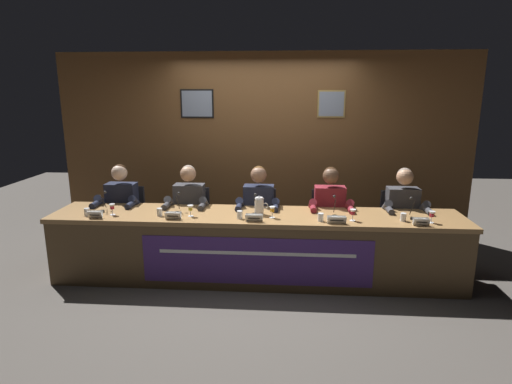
{
  "coord_description": "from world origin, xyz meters",
  "views": [
    {
      "loc": [
        0.33,
        -4.43,
        2.07
      ],
      "look_at": [
        0.0,
        0.0,
        1.01
      ],
      "focal_mm": 29.4,
      "sensor_mm": 36.0,
      "label": 1
    }
  ],
  "objects_px": {
    "juice_glass_left": "(190,209)",
    "panelist_right": "(330,211)",
    "water_cup_right": "(321,218)",
    "panelist_far_right": "(403,212)",
    "microphone_left": "(177,206)",
    "water_cup_center": "(240,215)",
    "microphone_center": "(255,208)",
    "water_cup_far_right": "(403,218)",
    "juice_glass_right": "(353,213)",
    "conference_table": "(255,237)",
    "chair_far_left": "(128,223)",
    "chair_far_right": "(397,230)",
    "water_pitcher_central": "(259,206)",
    "nameplate_right": "(337,220)",
    "water_cup_left": "(160,212)",
    "juice_glass_far_left": "(112,207)",
    "panelist_center": "(258,209)",
    "nameplate_far_left": "(95,215)",
    "juice_glass_far_right": "(432,215)",
    "water_cup_far_left": "(87,212)",
    "nameplate_far_right": "(421,222)",
    "panelist_far_left": "(120,207)",
    "chair_right": "(327,228)",
    "panelist_left": "(188,208)",
    "chair_center": "(259,226)",
    "juice_glass_center": "(272,210)",
    "nameplate_center": "(254,218)",
    "chair_left": "(193,225)",
    "microphone_far_left": "(103,205)",
    "microphone_right": "(335,209)",
    "microphone_far_right": "(412,212)"
  },
  "relations": [
    {
      "from": "panelist_left",
      "to": "juice_glass_far_right",
      "type": "xyz_separation_m",
      "value": [
        2.67,
        -0.55,
        0.14
      ]
    },
    {
      "from": "water_cup_left",
      "to": "water_pitcher_central",
      "type": "xyz_separation_m",
      "value": [
        1.08,
        0.14,
        0.06
      ]
    },
    {
      "from": "panelist_center",
      "to": "juice_glass_right",
      "type": "relative_size",
      "value": 9.82
    },
    {
      "from": "nameplate_far_left",
      "to": "water_cup_right",
      "type": "distance_m",
      "value": 2.39
    },
    {
      "from": "panelist_far_left",
      "to": "chair_right",
      "type": "distance_m",
      "value": 2.56
    },
    {
      "from": "water_cup_right",
      "to": "panelist_far_right",
      "type": "relative_size",
      "value": 0.07
    },
    {
      "from": "juice_glass_left",
      "to": "juice_glass_far_right",
      "type": "relative_size",
      "value": 1.0
    },
    {
      "from": "juice_glass_far_left",
      "to": "chair_center",
      "type": "relative_size",
      "value": 0.14
    },
    {
      "from": "juice_glass_left",
      "to": "microphone_center",
      "type": "height_order",
      "value": "microphone_center"
    },
    {
      "from": "panelist_left",
      "to": "panelist_far_left",
      "type": "bearing_deg",
      "value": 180.0
    },
    {
      "from": "microphone_left",
      "to": "water_cup_center",
      "type": "xyz_separation_m",
      "value": [
        0.72,
        -0.18,
        -0.04
      ]
    },
    {
      "from": "chair_far_left",
      "to": "juice_glass_far_right",
      "type": "distance_m",
      "value": 3.62
    },
    {
      "from": "conference_table",
      "to": "nameplate_right",
      "type": "distance_m",
      "value": 0.9
    },
    {
      "from": "chair_left",
      "to": "microphone_right",
      "type": "relative_size",
      "value": 4.12
    },
    {
      "from": "chair_far_left",
      "to": "juice_glass_center",
      "type": "distance_m",
      "value": 2.04
    },
    {
      "from": "microphone_far_left",
      "to": "chair_right",
      "type": "height_order",
      "value": "microphone_far_left"
    },
    {
      "from": "water_cup_center",
      "to": "chair_far_right",
      "type": "xyz_separation_m",
      "value": [
        1.85,
        0.74,
        -0.36
      ]
    },
    {
      "from": "juice_glass_far_left",
      "to": "panelist_center",
      "type": "xyz_separation_m",
      "value": [
        1.57,
        0.51,
        -0.14
      ]
    },
    {
      "from": "chair_left",
      "to": "chair_right",
      "type": "distance_m",
      "value": 1.69
    },
    {
      "from": "juice_glass_right",
      "to": "conference_table",
      "type": "bearing_deg",
      "value": 177.03
    },
    {
      "from": "microphone_center",
      "to": "water_cup_far_right",
      "type": "distance_m",
      "value": 1.57
    },
    {
      "from": "chair_left",
      "to": "juice_glass_left",
      "type": "bearing_deg",
      "value": -78.13
    },
    {
      "from": "nameplate_center",
      "to": "water_cup_far_right",
      "type": "height_order",
      "value": "water_cup_far_right"
    },
    {
      "from": "water_cup_center",
      "to": "juice_glass_far_right",
      "type": "xyz_separation_m",
      "value": [
        1.98,
        -0.0,
        0.05
      ]
    },
    {
      "from": "nameplate_right",
      "to": "water_pitcher_central",
      "type": "xyz_separation_m",
      "value": [
        -0.81,
        0.28,
        0.05
      ]
    },
    {
      "from": "panelist_center",
      "to": "microphone_right",
      "type": "xyz_separation_m",
      "value": [
        0.86,
        -0.38,
        0.12
      ]
    },
    {
      "from": "microphone_center",
      "to": "chair_far_right",
      "type": "distance_m",
      "value": 1.84
    },
    {
      "from": "water_cup_far_left",
      "to": "chair_right",
      "type": "relative_size",
      "value": 0.1
    },
    {
      "from": "juice_glass_left",
      "to": "nameplate_far_right",
      "type": "xyz_separation_m",
      "value": [
        2.39,
        -0.15,
        -0.05
      ]
    },
    {
      "from": "juice_glass_left",
      "to": "juice_glass_center",
      "type": "bearing_deg",
      "value": 0.71
    },
    {
      "from": "juice_glass_center",
      "to": "microphone_center",
      "type": "bearing_deg",
      "value": 147.87
    },
    {
      "from": "nameplate_center",
      "to": "nameplate_right",
      "type": "relative_size",
      "value": 0.94
    },
    {
      "from": "panelist_left",
      "to": "nameplate_center",
      "type": "relative_size",
      "value": 6.76
    },
    {
      "from": "nameplate_right",
      "to": "chair_far_right",
      "type": "height_order",
      "value": "chair_far_right"
    },
    {
      "from": "chair_far_right",
      "to": "microphone_far_right",
      "type": "bearing_deg",
      "value": -92.16
    },
    {
      "from": "conference_table",
      "to": "water_cup_far_left",
      "type": "bearing_deg",
      "value": -177.29
    },
    {
      "from": "microphone_left",
      "to": "microphone_far_right",
      "type": "xyz_separation_m",
      "value": [
        2.55,
        -0.04,
        0.0
      ]
    },
    {
      "from": "water_cup_right",
      "to": "water_cup_far_right",
      "type": "bearing_deg",
      "value": 4.47
    },
    {
      "from": "chair_far_left",
      "to": "water_cup_far_right",
      "type": "xyz_separation_m",
      "value": [
        3.24,
        -0.7,
        0.36
      ]
    },
    {
      "from": "chair_center",
      "to": "juice_glass_far_right",
      "type": "distance_m",
      "value": 2.01
    },
    {
      "from": "panelist_left",
      "to": "water_cup_far_right",
      "type": "bearing_deg",
      "value": -11.89
    },
    {
      "from": "chair_far_right",
      "to": "water_pitcher_central",
      "type": "xyz_separation_m",
      "value": [
        -1.66,
        -0.57,
        0.42
      ]
    },
    {
      "from": "conference_table",
      "to": "water_cup_far_right",
      "type": "distance_m",
      "value": 1.57
    },
    {
      "from": "water_cup_left",
      "to": "chair_left",
      "type": "bearing_deg",
      "value": 74.61
    },
    {
      "from": "juice_glass_left",
      "to": "panelist_right",
      "type": "distance_m",
      "value": 1.63
    },
    {
      "from": "conference_table",
      "to": "nameplate_far_left",
      "type": "xyz_separation_m",
      "value": [
        -1.7,
        -0.16,
        0.27
      ]
    },
    {
      "from": "panelist_far_right",
      "to": "water_pitcher_central",
      "type": "height_order",
      "value": "panelist_far_right"
    },
    {
      "from": "chair_center",
      "to": "microphone_center",
      "type": "xyz_separation_m",
      "value": [
        -0.01,
        -0.56,
        0.4
      ]
    },
    {
      "from": "panelist_center",
      "to": "microphone_center",
      "type": "xyz_separation_m",
      "value": [
        -0.01,
        -0.36,
        0.12
      ]
    },
    {
      "from": "water_cup_center",
      "to": "nameplate_right",
      "type": "bearing_deg",
      "value": -5.66
    }
  ]
}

